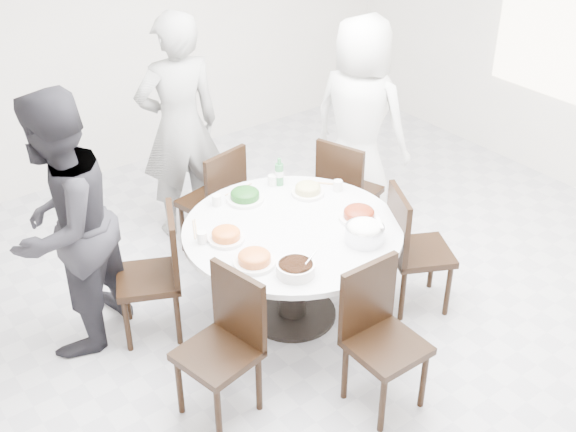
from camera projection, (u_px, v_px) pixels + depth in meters
floor at (333, 303)px, 5.39m from camera, size 6.00×6.00×0.01m
wall_back at (130, 24)px, 6.71m from camera, size 6.00×0.01×2.80m
dining_table at (292, 273)px, 5.09m from camera, size 1.50×1.50×0.75m
chair_ne at (350, 190)px, 5.91m from camera, size 0.53×0.53×0.95m
chair_n at (210, 200)px, 5.77m from camera, size 0.50×0.50×0.95m
chair_nw at (148, 276)px, 4.88m from camera, size 0.56×0.56×0.95m
chair_sw at (217, 352)px, 4.24m from camera, size 0.49×0.49×0.95m
chair_s at (387, 343)px, 4.30m from camera, size 0.42×0.42×0.95m
chair_se at (421, 250)px, 5.16m from camera, size 0.57×0.57×0.95m
diner_right at (360, 121)px, 6.05m from camera, size 0.83×1.02×1.80m
diner_middle at (180, 128)px, 5.81m from camera, size 0.76×0.56×1.91m
diner_left at (63, 226)px, 4.60m from camera, size 1.13×1.08×1.83m
dish_greens at (245, 197)px, 5.19m from camera, size 0.27×0.27×0.07m
dish_pale at (308, 191)px, 5.27m from camera, size 0.24×0.24×0.06m
dish_orange at (226, 236)px, 4.74m from camera, size 0.24×0.24×0.07m
dish_redbrown at (359, 215)px, 4.97m from camera, size 0.27×0.27×0.07m
dish_tofu at (254, 260)px, 4.51m from camera, size 0.27×0.27×0.07m
rice_bowl at (365, 234)px, 4.72m from camera, size 0.26×0.26×0.11m
soup_bowl at (296, 269)px, 4.42m from camera, size 0.24×0.24×0.07m
beverage_bottle at (279, 172)px, 5.36m from camera, size 0.06×0.06×0.22m
tea_cups at (243, 187)px, 5.30m from camera, size 0.07×0.07×0.08m
chopsticks at (238, 187)px, 5.38m from camera, size 0.24×0.04×0.01m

